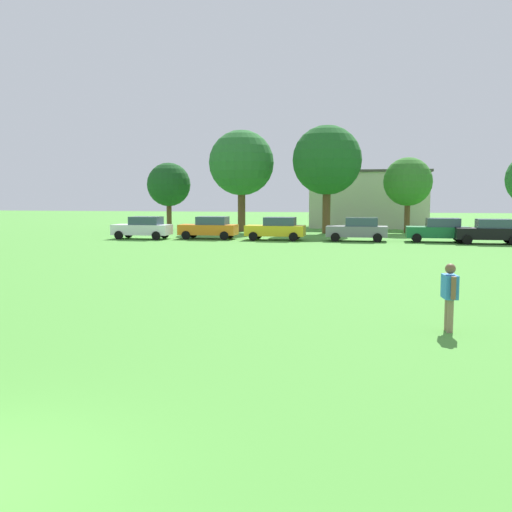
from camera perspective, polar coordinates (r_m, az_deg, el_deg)
The scene contains 14 objects.
ground_plane at distance 36.04m, azimuth 3.15°, elevation 0.63°, with size 160.00×160.00×0.00m, color #4C9338.
adult_bystander at distance 15.00m, azimuth 18.08°, elevation -3.24°, with size 0.37×0.78×1.65m.
parked_car_white_0 at distance 45.47m, azimuth -10.79°, elevation 2.70°, with size 4.30×2.02×1.68m.
parked_car_orange_1 at distance 44.80m, azimuth -4.50°, elevation 2.74°, with size 4.30×2.02×1.68m.
parked_car_yellow_2 at distance 43.47m, azimuth 1.97°, elevation 2.66°, with size 4.30×2.02×1.68m.
parked_car_gray_3 at distance 43.13m, azimuth 9.75°, elevation 2.55°, with size 4.30×2.02×1.68m.
parked_car_green_4 at distance 43.60m, azimuth 17.14°, elevation 2.41°, with size 4.30×2.02×1.68m.
parked_car_black_5 at distance 43.02m, azimuth 21.50°, elevation 2.22°, with size 4.30×2.02×1.68m.
tree_far_left at distance 56.14m, azimuth -8.37°, elevation 6.77°, with size 4.03×4.03×6.28m.
tree_left at distance 53.91m, azimuth -1.40°, elevation 8.89°, with size 5.84×5.84×9.10m.
tree_center_left at distance 51.67m, azimuth 6.82°, elevation 9.08°, with size 5.92×5.92×9.22m.
tree_center_right at distance 53.49m, azimuth 14.36°, elevation 6.89°, with size 4.20×4.20×6.55m.
house_left at distance 62.14m, azimuth 10.46°, elevation 4.72°, with size 9.19×6.25×4.29m.
house_right at distance 62.13m, azimuth 10.76°, elevation 5.39°, with size 11.96×7.45×5.75m.
Camera 1 is at (4.94, -5.55, 3.27)m, focal length 41.72 mm.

